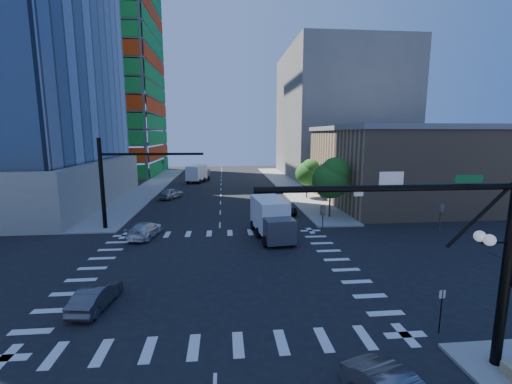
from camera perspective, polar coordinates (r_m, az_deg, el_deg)
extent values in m
plane|color=black|center=(25.09, -6.28, -12.65)|extent=(160.00, 160.00, 0.00)
cube|color=silver|center=(25.09, -6.28, -12.64)|extent=(20.00, 20.00, 0.01)
cube|color=#9B9992|center=(65.05, 5.23, 1.25)|extent=(5.00, 60.00, 0.15)
cube|color=#9B9992|center=(65.22, -16.90, 0.90)|extent=(5.00, 60.00, 0.15)
cube|color=#188631|center=(87.89, -16.40, 19.07)|extent=(0.12, 24.00, 49.00)
cube|color=#C2340B|center=(79.26, -27.75, 19.48)|extent=(24.00, 0.12, 49.00)
cube|color=#987958|center=(51.66, 22.95, 3.87)|extent=(20.00, 22.00, 10.00)
cube|color=slate|center=(51.47, 23.34, 9.75)|extent=(20.50, 22.50, 0.60)
cube|color=slate|center=(82.74, 13.55, 12.48)|extent=(24.00, 30.00, 28.00)
cylinder|color=black|center=(16.82, 36.46, -9.02)|extent=(0.40, 0.40, 9.00)
cylinder|color=black|center=(13.34, 21.54, 0.61)|extent=(10.00, 0.24, 0.24)
cylinder|color=black|center=(15.49, 33.26, -3.28)|extent=(2.50, 0.14, 2.50)
imported|color=black|center=(14.55, 28.32, -3.59)|extent=(0.16, 0.20, 1.00)
imported|color=black|center=(12.62, 11.03, -4.47)|extent=(0.16, 0.20, 1.00)
imported|color=black|center=(17.18, 36.87, -10.99)|extent=(0.53, 2.48, 1.00)
cube|color=white|center=(13.29, 21.63, 2.10)|extent=(0.90, 0.04, 0.50)
cube|color=#0C5A29|center=(14.90, 31.95, 1.86)|extent=(1.10, 0.04, 0.28)
cylinder|color=black|center=(16.24, 35.12, -6.92)|extent=(1.20, 0.08, 0.08)
sphere|color=white|center=(16.06, 33.25, -6.17)|extent=(0.44, 0.44, 0.44)
sphere|color=white|center=(15.69, 34.38, -6.62)|extent=(0.44, 0.44, 0.44)
cylinder|color=black|center=(37.04, -24.28, 1.26)|extent=(0.40, 0.40, 9.00)
cylinder|color=black|center=(35.47, -16.89, 6.07)|extent=(10.00, 0.24, 0.24)
imported|color=black|center=(35.37, -15.21, 4.35)|extent=(0.16, 0.20, 1.00)
cylinder|color=#382316|center=(39.98, 12.17, -2.44)|extent=(0.20, 0.20, 2.27)
sphere|color=#265416|center=(39.46, 12.33, 1.95)|extent=(4.16, 4.16, 4.16)
sphere|color=#286E24|center=(39.19, 13.07, 3.31)|extent=(3.25, 3.25, 3.25)
cylinder|color=#382316|center=(51.44, 8.46, 0.14)|extent=(0.20, 0.20, 1.92)
sphere|color=#265416|center=(51.08, 8.53, 3.03)|extent=(3.52, 3.52, 3.52)
sphere|color=#286E24|center=(50.80, 9.08, 3.92)|extent=(2.75, 2.75, 2.75)
cylinder|color=black|center=(19.44, 28.42, -17.16)|extent=(0.06, 0.06, 2.20)
cube|color=silver|center=(19.07, 28.64, -14.73)|extent=(0.30, 0.03, 0.40)
imported|color=black|center=(41.57, 4.72, -2.67)|extent=(2.70, 5.01, 1.33)
imported|color=white|center=(33.64, -17.99, -5.99)|extent=(2.82, 5.17, 1.42)
imported|color=#A9ACB1|center=(52.50, -13.96, -0.22)|extent=(3.53, 4.92, 1.56)
imported|color=#464549|center=(21.60, -25.12, -15.47)|extent=(1.91, 4.12, 1.31)
cube|color=white|center=(31.52, 2.70, -4.02)|extent=(3.20, 5.69, 2.82)
cube|color=#45454D|center=(31.70, 2.68, -5.26)|extent=(2.70, 2.22, 2.06)
cube|color=white|center=(69.58, -9.55, 3.31)|extent=(4.00, 5.82, 2.76)
cube|color=#45454D|center=(69.66, -9.53, 2.75)|extent=(2.89, 2.54, 2.01)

